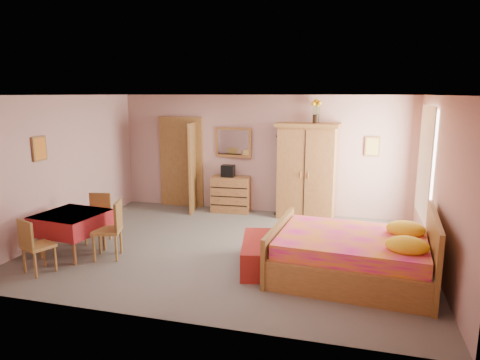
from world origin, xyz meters
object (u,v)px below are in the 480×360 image
(floor_lamp, at_px, (280,176))
(chair_south, at_px, (39,245))
(bench, at_px, (258,254))
(wardrobe, at_px, (307,171))
(chair_west, at_px, (38,226))
(dining_table, at_px, (73,234))
(chest_of_drawers, at_px, (231,194))
(bed, at_px, (351,243))
(chair_east, at_px, (107,230))
(stereo, at_px, (228,171))
(chair_north, at_px, (97,219))
(sunflower_vase, at_px, (316,111))
(wall_mirror, at_px, (233,142))

(floor_lamp, distance_m, chair_south, 4.97)
(bench, height_order, chair_south, chair_south)
(wardrobe, xyz_separation_m, chair_west, (-4.17, -3.14, -0.59))
(floor_lamp, xyz_separation_m, chair_west, (-3.58, -3.22, -0.44))
(wardrobe, bearing_deg, dining_table, -133.63)
(chest_of_drawers, xyz_separation_m, chair_south, (-1.82, -3.95, 0.02))
(bed, xyz_separation_m, chair_east, (-3.82, -0.25, -0.05))
(dining_table, bearing_deg, wardrobe, 42.22)
(bed, bearing_deg, wardrobe, 113.08)
(bench, bearing_deg, floor_lamp, 93.56)
(bench, bearing_deg, stereo, 114.89)
(bench, bearing_deg, chair_south, -161.30)
(stereo, xyz_separation_m, chair_north, (-1.68, -2.55, -0.50))
(stereo, height_order, chair_south, stereo)
(floor_lamp, height_order, chair_south, floor_lamp)
(floor_lamp, xyz_separation_m, dining_table, (-2.89, -3.24, -0.52))
(sunflower_vase, bearing_deg, bed, -74.40)
(chair_north, relative_size, chair_west, 1.01)
(stereo, bearing_deg, sunflower_vase, 1.73)
(sunflower_vase, xyz_separation_m, chair_east, (-2.99, -3.22, -1.80))
(chest_of_drawers, relative_size, bed, 0.38)
(wall_mirror, distance_m, chair_north, 3.46)
(wardrobe, distance_m, bed, 3.09)
(bed, bearing_deg, chair_north, 179.71)
(dining_table, height_order, chair_east, chair_east)
(chair_north, bearing_deg, chair_east, 123.31)
(floor_lamp, distance_m, chair_north, 3.88)
(chair_north, bearing_deg, sunflower_vase, -154.14)
(wall_mirror, distance_m, chair_west, 4.35)
(wardrobe, relative_size, bench, 1.60)
(floor_lamp, height_order, bed, floor_lamp)
(chest_of_drawers, xyz_separation_m, stereo, (-0.06, -0.01, 0.53))
(wall_mirror, xyz_separation_m, chair_north, (-1.74, -2.77, -1.12))
(wall_mirror, bearing_deg, chair_south, -109.91)
(chair_north, bearing_deg, chair_west, 29.50)
(chair_south, height_order, chair_east, chair_east)
(wall_mirror, xyz_separation_m, floor_lamp, (1.10, -0.16, -0.68))
(wall_mirror, distance_m, floor_lamp, 1.30)
(bench, distance_m, chair_north, 3.05)
(bed, bearing_deg, chair_west, -172.74)
(stereo, xyz_separation_m, bench, (1.34, -2.89, -0.73))
(sunflower_vase, xyz_separation_m, chair_south, (-3.65, -4.00, -1.85))
(chair_west, bearing_deg, wall_mirror, 137.80)
(wall_mirror, relative_size, chair_west, 1.00)
(chair_west, bearing_deg, bench, 88.22)
(chair_north, distance_m, chair_east, 0.85)
(floor_lamp, distance_m, bench, 3.03)
(chair_north, bearing_deg, chair_south, 76.76)
(sunflower_vase, relative_size, chair_east, 0.52)
(chair_south, distance_m, chair_west, 1.03)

